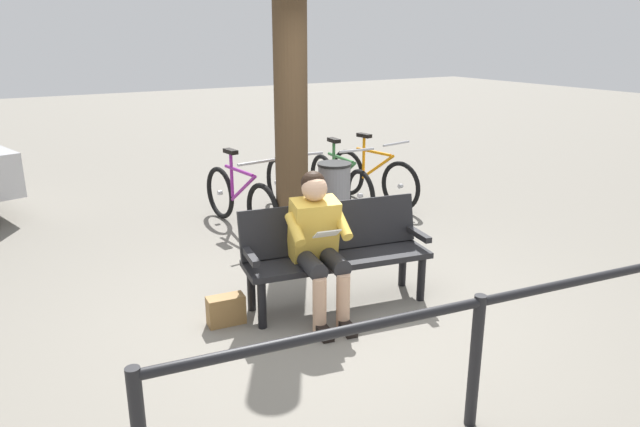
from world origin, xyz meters
TOP-DOWN VIEW (x-y plane):
  - ground_plane at (0.00, 0.00)m, footprint 40.00×40.00m
  - bench at (-0.21, -0.23)m, footprint 1.66×0.75m
  - person_reading at (0.03, -0.11)m, footprint 0.54×0.81m
  - handbag at (0.77, -0.32)m, footprint 0.31×0.17m
  - tree_trunk at (-0.60, -1.74)m, footprint 0.35×0.35m
  - litter_bin at (-1.18, -1.80)m, footprint 0.39×0.39m
  - bicycle_purple at (-2.33, -2.63)m, footprint 0.48×1.67m
  - bicycle_silver at (-1.73, -2.52)m, footprint 0.48×1.68m
  - bicycle_black at (-1.06, -2.62)m, footprint 0.48×1.68m
  - bicycle_green at (-0.31, -2.51)m, footprint 0.48×1.68m
  - railing_fence at (-0.02, 1.63)m, footprint 3.82×0.56m

SIDE VIEW (x-z plane):
  - ground_plane at x=0.00m, z-range 0.00..0.00m
  - handbag at x=0.77m, z-range 0.00..0.24m
  - bicycle_purple at x=-2.33m, z-range -0.11..0.83m
  - bicycle_silver at x=-1.73m, z-range -0.11..0.83m
  - bicycle_black at x=-1.06m, z-range -0.11..0.83m
  - bicycle_green at x=-0.31m, z-range -0.11..0.83m
  - litter_bin at x=-1.18m, z-range 0.00..0.84m
  - bench at x=-0.21m, z-range 0.07..0.94m
  - railing_fence at x=-0.02m, z-range 0.19..1.04m
  - person_reading at x=0.03m, z-range 0.06..1.27m
  - tree_trunk at x=-0.60m, z-range 0.00..3.48m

